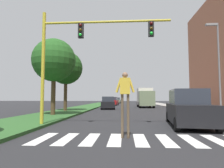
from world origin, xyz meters
TOP-DOWN VIEW (x-y plane):
  - ground_plane at (0.00, 30.00)m, footprint 140.00×140.00m
  - crosswalk at (0.00, 7.89)m, footprint 7.65×2.20m
  - median_strip at (-6.61, 28.00)m, footprint 4.01×64.00m
  - tree_mid at (-6.38, 16.23)m, footprint 3.55×3.55m
  - tree_far at (-6.93, 21.28)m, footprint 3.60×3.60m
  - sidewalk_right at (7.61, 28.00)m, footprint 3.00×64.00m
  - traffic_light_gantry at (-3.00, 10.74)m, footprint 6.86×0.30m
  - street_lamp_right at (7.01, 16.82)m, footprint 1.02×0.24m
  - pedestrian_performer at (-0.54, 8.15)m, footprint 0.75×0.25m
  - suv_crossing at (2.86, 11.50)m, footprint 2.45×4.79m
  - sedan_midblock at (-2.82, 27.27)m, footprint 2.09×4.22m
  - sedan_distant at (-2.90, 40.67)m, footprint 2.12×4.41m
  - sedan_far_horizon at (-2.68, 56.43)m, footprint 2.01×4.17m
  - truck_box_delivery at (2.75, 32.51)m, footprint 2.40×6.20m

SIDE VIEW (x-z plane):
  - ground_plane at x=0.00m, z-range 0.00..0.00m
  - crosswalk at x=0.00m, z-range 0.00..0.01m
  - median_strip at x=-6.61m, z-range 0.00..0.15m
  - sidewalk_right at x=7.61m, z-range 0.00..0.15m
  - sedan_far_horizon at x=-2.68m, z-range -0.06..1.59m
  - sedan_midblock at x=-2.82m, z-range -0.06..1.63m
  - sedan_distant at x=-2.90m, z-range -0.06..1.65m
  - suv_crossing at x=2.86m, z-range -0.05..1.92m
  - truck_box_delivery at x=2.75m, z-range 0.08..3.18m
  - pedestrian_performer at x=-0.54m, z-range 0.42..2.91m
  - traffic_light_gantry at x=-3.00m, z-range 1.27..7.27m
  - street_lamp_right at x=7.01m, z-range 0.84..8.34m
  - tree_mid at x=-6.38m, z-range 1.47..7.73m
  - tree_far at x=-6.93m, z-range 1.54..7.97m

